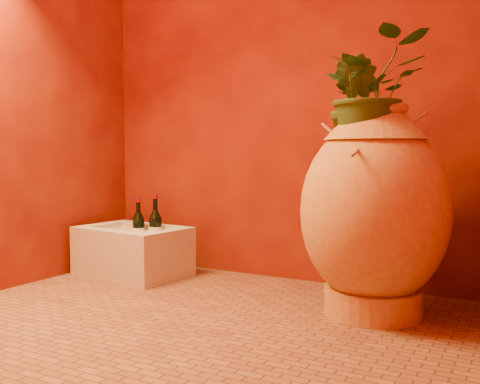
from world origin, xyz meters
The scene contains 11 objects.
floor centered at (0.00, 0.00, 0.00)m, with size 2.50×2.50×0.00m, color brown.
wall_back centered at (0.00, 1.00, 1.25)m, with size 2.50×0.02×2.50m, color #5B0C05.
wall_left centered at (-1.25, 0.00, 1.25)m, with size 0.02×2.00×2.50m, color #5B0C05.
amphora centered at (0.70, 0.52, 0.50)m, with size 0.79×0.79×1.00m.
stone_basin centered at (-0.85, 0.60, 0.15)m, with size 0.71×0.52×0.31m.
wine_bottle_a centered at (-0.74, 0.69, 0.29)m, with size 0.08×0.08×0.34m.
wine_bottle_b centered at (-0.87, 0.69, 0.29)m, with size 0.08×0.08×0.32m.
wine_bottle_c centered at (-0.85, 0.66, 0.28)m, with size 0.08×0.08×0.31m.
wall_tap centered at (0.50, 0.92, 0.83)m, with size 0.07×0.15×0.16m.
plant_main centered at (0.67, 0.50, 1.05)m, with size 0.48×0.42×0.53m, color #244318.
plant_side centered at (0.61, 0.47, 0.99)m, with size 0.24×0.20×0.44m, color #244318.
Camera 1 is at (1.36, -1.98, 0.76)m, focal length 40.00 mm.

